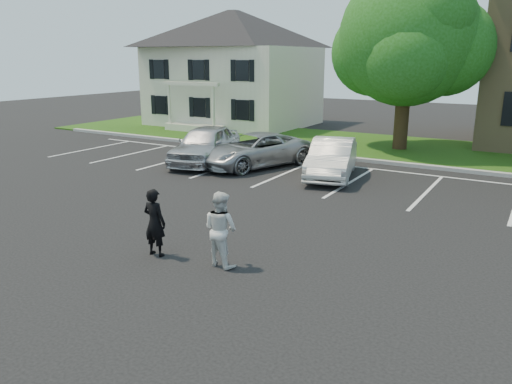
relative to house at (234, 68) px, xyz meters
The scene contains 11 objects.
ground_plane 24.14m from the house, 56.94° to the right, with size 90.00×90.00×0.00m, color black.
curb 15.71m from the house, 31.52° to the right, with size 40.00×0.30×0.15m, color gray.
grass_strip 14.11m from the house, 17.00° to the right, with size 44.00×8.00×0.08m, color #1D450D.
stall_lines 18.53m from the house, 37.43° to the right, with size 34.00×5.36×0.01m.
house is the anchor object (origin of this frame).
tree 13.57m from the house, 17.81° to the right, with size 7.80×7.20×8.80m.
man_black_suit 24.28m from the house, 61.41° to the right, with size 0.59×0.39×1.63m, color black.
man_white_shirt 24.85m from the house, 57.68° to the right, with size 0.84×0.65×1.72m, color silver.
car_silver_west 13.75m from the house, 62.39° to the right, with size 1.98×4.92×1.67m, color #BABABF.
car_silver_minivan 14.50m from the house, 53.51° to the right, with size 2.37×5.13×1.43m, color #9EA1A5.
car_white_sedan 16.92m from the house, 43.72° to the right, with size 1.57×4.51×1.49m, color silver.
Camera 1 is at (6.22, -9.51, 4.55)m, focal length 35.00 mm.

